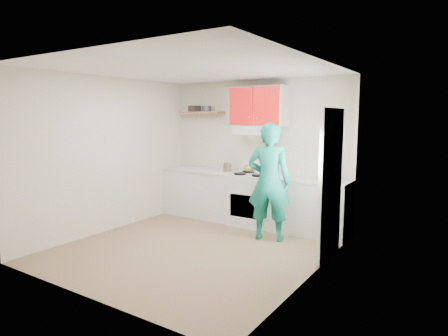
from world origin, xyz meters
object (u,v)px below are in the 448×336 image
Objects in this scene: stove at (253,200)px; person at (269,182)px; tin at (206,109)px; kettle at (248,168)px; crock at (227,168)px.

person is (0.62, -0.62, 0.47)m from stove.
tin reaches higher than kettle.
crock is 1.36m from person.
kettle is 0.40m from crock.
stove is at bearing -3.96° from crock.
crock is 0.10× the size of person.
kettle is 0.97× the size of crock.
kettle is at bearing -0.68° from tin.
kettle is (0.94, -0.01, -1.10)m from tin.
person is at bearing -24.08° from tin.
person reaches higher than stove.
tin is 2.25m from person.
tin is 0.10× the size of person.
tin is (-1.13, 0.17, 1.63)m from stove.
tin is at bearing 167.15° from crock.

